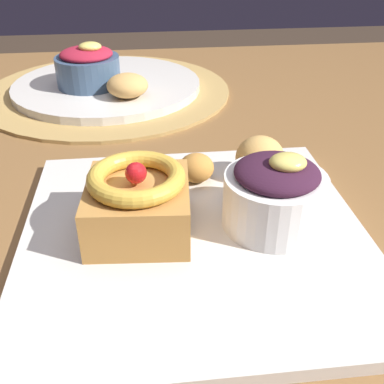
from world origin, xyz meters
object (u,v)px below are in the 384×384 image
back_ramekin (88,67)px  back_pastry (127,85)px  fritter_middle (196,168)px  cake_slice (138,201)px  front_plate (195,236)px  fritter_front (259,157)px  berry_ramekin (275,194)px  back_plate (107,86)px

back_ramekin → back_pastry: size_ratio=1.62×
back_pastry → fritter_middle: bearing=-73.9°
cake_slice → front_plate: bearing=-8.5°
fritter_middle → back_pastry: 0.26m
fritter_front → fritter_middle: bearing=-176.4°
front_plate → back_pastry: (-0.06, 0.33, 0.03)m
front_plate → fritter_middle: bearing=82.0°
fritter_middle → back_ramekin: 0.33m
front_plate → fritter_middle: (0.01, 0.09, 0.02)m
front_plate → cake_slice: (-0.05, 0.01, 0.04)m
fritter_middle → front_plate: bearing=-98.0°
berry_ramekin → back_plate: bearing=112.3°
back_plate → back_ramekin: back_ramekin is taller
front_plate → back_pastry: back_pastry is taller
berry_ramekin → fritter_middle: (-0.06, 0.08, -0.02)m
berry_ramekin → back_ramekin: size_ratio=0.92×
front_plate → berry_ramekin: (0.07, 0.00, 0.04)m
fritter_front → back_plate: size_ratio=0.17×
front_plate → fritter_middle: size_ratio=8.30×
back_pastry → back_plate: bearing=115.7°
berry_ramekin → back_pastry: bearing=111.5°
back_plate → front_plate: bearing=-77.0°
back_ramekin → front_plate: bearing=-73.0°
back_ramekin → back_pastry: bearing=-43.6°
front_plate → berry_ramekin: size_ratio=3.36×
fritter_middle → back_ramekin: bearing=113.3°
back_pastry → back_ramekin: bearing=136.4°
back_plate → back_pastry: (0.03, -0.07, 0.02)m
front_plate → berry_ramekin: 0.08m
front_plate → back_ramekin: back_ramekin is taller
front_plate → back_pastry: bearing=100.1°
front_plate → back_plate: 0.42m
berry_ramekin → cake_slice: bearing=178.1°
berry_ramekin → fritter_middle: size_ratio=2.47×
cake_slice → fritter_middle: 0.10m
front_plate → cake_slice: 0.06m
cake_slice → back_ramekin: size_ratio=1.00×
cake_slice → fritter_front: size_ratio=1.93×
back_ramekin → back_pastry: back_ramekin is taller
fritter_middle → back_pastry: (-0.07, 0.25, 0.01)m
back_pastry → fritter_front: bearing=-60.6°
fritter_front → back_plate: fritter_front is taller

